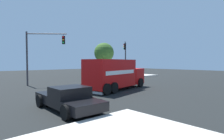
{
  "coord_description": "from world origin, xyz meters",
  "views": [
    {
      "loc": [
        14.87,
        14.38,
        2.78
      ],
      "look_at": [
        2.36,
        0.56,
        1.97
      ],
      "focal_mm": 29.45,
      "sensor_mm": 36.0,
      "label": 1
    }
  ],
  "objects": [
    {
      "name": "pedestrian_near_corner",
      "position": [
        -11.15,
        -13.75,
        1.02
      ],
      "size": [
        0.33,
        0.5,
        1.55
      ],
      "color": "#4C4C51",
      "rests_on": "sidewalk_corner_near"
    },
    {
      "name": "picket_fence_run",
      "position": [
        -12.48,
        -17.34,
        0.62
      ],
      "size": [
        6.76,
        0.05,
        0.95
      ],
      "color": "silver",
      "rests_on": "sidewalk_corner_near"
    },
    {
      "name": "traffic_light_primary",
      "position": [
        -7.57,
        -7.07,
        4.09
      ],
      "size": [
        3.25,
        3.01,
        6.0
      ],
      "color": "#38383D",
      "rests_on": "sidewalk_corner_near"
    },
    {
      "name": "shade_tree_near",
      "position": [
        -11.06,
        -16.9,
        4.83
      ],
      "size": [
        4.34,
        4.34,
        6.87
      ],
      "color": "brown",
      "rests_on": "sidewalk_corner_near"
    },
    {
      "name": "traffic_light_secondary",
      "position": [
        6.72,
        -7.29,
        4.17
      ],
      "size": [
        3.67,
        3.11,
        6.33
      ],
      "color": "#38383D",
      "rests_on": "ground"
    },
    {
      "name": "ground_plane",
      "position": [
        0.0,
        0.0,
        0.0
      ],
      "size": [
        100.0,
        100.0,
        0.0
      ],
      "primitive_type": "plane",
      "color": "black"
    },
    {
      "name": "delivery_truck",
      "position": [
        2.35,
        0.97,
        1.56
      ],
      "size": [
        7.99,
        4.17,
        3.03
      ],
      "color": "red",
      "rests_on": "ground"
    },
    {
      "name": "pickup_black",
      "position": [
        9.68,
        4.87,
        0.73
      ],
      "size": [
        2.34,
        5.24,
        1.38
      ],
      "color": "black",
      "rests_on": "ground"
    },
    {
      "name": "sidewalk_corner_near",
      "position": [
        -12.48,
        -12.48,
        0.07
      ],
      "size": [
        10.2,
        10.2,
        0.14
      ],
      "primitive_type": "cube",
      "color": "beige",
      "rests_on": "ground"
    }
  ]
}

